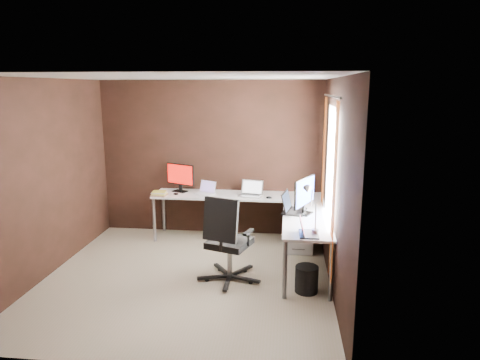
% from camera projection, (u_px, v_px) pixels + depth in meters
% --- Properties ---
extents(room, '(3.60, 3.60, 2.50)m').
position_uv_depth(room, '(213.00, 180.00, 5.23)').
color(room, gray).
rests_on(room, ground).
extents(desk, '(2.65, 2.25, 0.73)m').
position_uv_depth(desk, '(259.00, 206.00, 6.24)').
color(desk, white).
rests_on(desk, ground).
extents(drawer_pedestal, '(0.42, 0.50, 0.60)m').
position_uv_depth(drawer_pedestal, '(298.00, 230.00, 6.37)').
color(drawer_pedestal, white).
rests_on(drawer_pedestal, ground).
extents(monitor_left, '(0.48, 0.25, 0.45)m').
position_uv_depth(monitor_left, '(180.00, 176.00, 6.87)').
color(monitor_left, black).
rests_on(monitor_left, desk).
extents(monitor_right, '(0.28, 0.56, 0.50)m').
position_uv_depth(monitor_right, '(305.00, 194.00, 5.64)').
color(monitor_right, black).
rests_on(monitor_right, desk).
extents(laptop_white, '(0.36, 0.32, 0.20)m').
position_uv_depth(laptop_white, '(206.00, 191.00, 6.76)').
color(laptop_white, white).
rests_on(laptop_white, desk).
extents(laptop_silver, '(0.39, 0.32, 0.23)m').
position_uv_depth(laptop_silver, '(251.00, 192.00, 6.65)').
color(laptop_silver, silver).
rests_on(laptop_silver, desk).
extents(laptop_black_big, '(0.37, 0.46, 0.27)m').
position_uv_depth(laptop_black_big, '(291.00, 208.00, 5.79)').
color(laptop_black_big, black).
rests_on(laptop_black_big, desk).
extents(laptop_black_small, '(0.23, 0.31, 0.21)m').
position_uv_depth(laptop_black_small, '(306.00, 231.00, 4.89)').
color(laptop_black_small, black).
rests_on(laptop_black_small, desk).
extents(book_stack, '(0.24, 0.20, 0.07)m').
position_uv_depth(book_stack, '(159.00, 194.00, 6.65)').
color(book_stack, '#956D50').
rests_on(book_stack, desk).
extents(mouse_left, '(0.09, 0.07, 0.03)m').
position_uv_depth(mouse_left, '(176.00, 194.00, 6.70)').
color(mouse_left, black).
rests_on(mouse_left, desk).
extents(mouse_corner, '(0.10, 0.08, 0.04)m').
position_uv_depth(mouse_corner, '(269.00, 198.00, 6.47)').
color(mouse_corner, black).
rests_on(mouse_corner, desk).
extents(desk_lamp, '(0.19, 0.21, 0.56)m').
position_uv_depth(desk_lamp, '(310.00, 203.00, 4.92)').
color(desk_lamp, slate).
rests_on(desk_lamp, desk).
extents(office_chair, '(0.62, 0.66, 1.11)m').
position_uv_depth(office_chair, '(228.00, 256.00, 5.33)').
color(office_chair, black).
rests_on(office_chair, ground).
extents(wastebasket, '(0.29, 0.29, 0.32)m').
position_uv_depth(wastebasket, '(307.00, 279.00, 5.07)').
color(wastebasket, black).
rests_on(wastebasket, ground).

